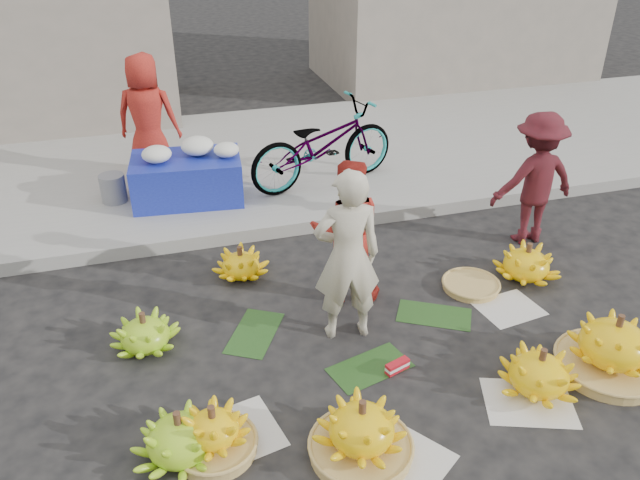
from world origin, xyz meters
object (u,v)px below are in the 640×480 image
object	(u,v)px
flower_table	(188,175)
bicycle	(323,144)
vendor_cream	(347,257)
banana_bunch_0	(214,433)
banana_bunch_4	(613,346)

from	to	relation	value
flower_table	bicycle	world-z (taller)	bicycle
vendor_cream	bicycle	xyz separation A→B (m)	(0.63, 2.81, -0.13)
banana_bunch_0	banana_bunch_4	size ratio (longest dim) A/B	0.77
banana_bunch_0	flower_table	distance (m)	3.82
vendor_cream	flower_table	bearing A→B (deg)	-64.42
banana_bunch_4	bicycle	size ratio (longest dim) A/B	0.41
vendor_cream	flower_table	xyz separation A→B (m)	(-1.01, 2.82, -0.34)
vendor_cream	flower_table	distance (m)	3.02
vendor_cream	bicycle	bearing A→B (deg)	-96.90
banana_bunch_0	vendor_cream	size ratio (longest dim) A/B	0.41
banana_bunch_0	banana_bunch_4	distance (m)	3.11
banana_bunch_0	flower_table	xyz separation A→B (m)	(0.25, 3.81, 0.25)
banana_bunch_4	bicycle	world-z (taller)	bicycle
banana_bunch_0	vendor_cream	xyz separation A→B (m)	(1.26, 0.99, 0.59)
banana_bunch_0	vendor_cream	distance (m)	1.71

